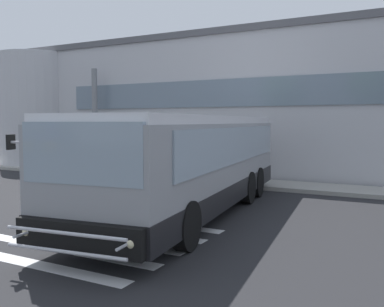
{
  "coord_description": "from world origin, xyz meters",
  "views": [
    {
      "loc": [
        8.13,
        -11.25,
        2.55
      ],
      "look_at": [
        1.54,
        1.11,
        1.5
      ],
      "focal_mm": 39.82,
      "sensor_mm": 36.0,
      "label": 1
    }
  ],
  "objects": [
    {
      "name": "passenger_near_column",
      "position": [
        -5.49,
        4.33,
        1.08
      ],
      "size": [
        0.58,
        0.3,
        1.68
      ],
      "color": "#4C4233",
      "rests_on": "boarding_curb"
    },
    {
      "name": "boarding_curb",
      "position": [
        0.0,
        4.8,
        0.07
      ],
      "size": [
        27.97,
        2.0,
        0.15
      ],
      "primitive_type": "cube",
      "color": "#9E9B93",
      "rests_on": "ground"
    },
    {
      "name": "entry_support_column",
      "position": [
        -6.29,
        5.4,
        2.67
      ],
      "size": [
        0.28,
        0.28,
        5.04
      ],
      "primitive_type": "cylinder",
      "color": "slate",
      "rests_on": "boarding_curb"
    },
    {
      "name": "bus_main_foreground",
      "position": [
        2.56,
        -0.91,
        1.33
      ],
      "size": [
        3.85,
        10.91,
        2.7
      ],
      "color": "gray",
      "rests_on": "ground"
    },
    {
      "name": "safety_bollard_yellow",
      "position": [
        1.99,
        3.6,
        0.45
      ],
      "size": [
        0.18,
        0.18,
        0.9
      ],
      "primitive_type": "cylinder",
      "color": "yellow",
      "rests_on": "ground"
    },
    {
      "name": "bay_paint_stripes",
      "position": [
        2.0,
        -4.2,
        0.0
      ],
      "size": [
        4.4,
        3.96,
        0.01
      ],
      "color": "silver",
      "rests_on": "ground"
    },
    {
      "name": "terminal_building",
      "position": [
        -0.69,
        11.66,
        3.33
      ],
      "size": [
        25.77,
        13.8,
        6.67
      ],
      "color": "#B7B7BC",
      "rests_on": "ground"
    },
    {
      "name": "passenger_by_doorway",
      "position": [
        -4.53,
        5.21,
        1.11
      ],
      "size": [
        0.58,
        0.42,
        1.68
      ],
      "color": "#2D2D33",
      "rests_on": "boarding_curb"
    },
    {
      "name": "ground_plane",
      "position": [
        0.0,
        0.0,
        -0.01
      ],
      "size": [
        80.0,
        90.0,
        0.02
      ],
      "primitive_type": "cube",
      "color": "#232326",
      "rests_on": "ground"
    }
  ]
}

